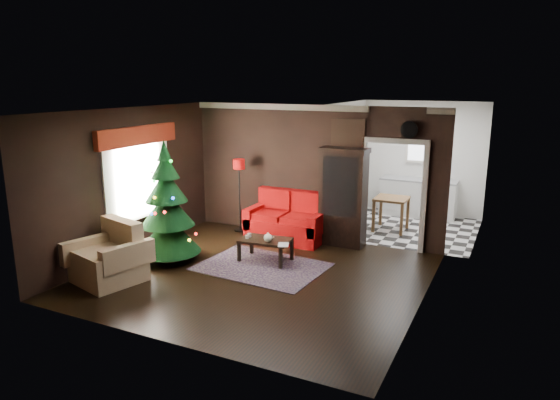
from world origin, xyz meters
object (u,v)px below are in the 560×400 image
at_px(floor_lamp, 240,195).
at_px(christmas_tree, 167,206).
at_px(armchair, 108,255).
at_px(loveseat, 287,217).
at_px(coffee_table, 265,250).
at_px(teapot, 268,238).
at_px(curio_cabinet, 343,199).
at_px(kitchen_table, 391,214).
at_px(wall_clock, 409,130).

bearing_deg(floor_lamp, christmas_tree, -97.78).
bearing_deg(armchair, loveseat, 77.95).
relative_size(coffee_table, teapot, 5.28).
distance_m(curio_cabinet, coffee_table, 1.97).
relative_size(curio_cabinet, coffee_table, 2.06).
xyz_separation_m(floor_lamp, kitchen_table, (2.97, 1.59, -0.45)).
height_order(coffee_table, kitchen_table, kitchen_table).
height_order(armchair, teapot, armchair).
bearing_deg(teapot, armchair, -137.46).
bearing_deg(teapot, loveseat, 101.96).
xyz_separation_m(christmas_tree, kitchen_table, (3.26, 3.71, -0.68)).
xyz_separation_m(floor_lamp, teapot, (1.48, -1.53, -0.32)).
bearing_deg(curio_cabinet, floor_lamp, -176.02).
height_order(curio_cabinet, kitchen_table, curio_cabinet).
height_order(curio_cabinet, armchair, curio_cabinet).
bearing_deg(floor_lamp, teapot, -45.95).
bearing_deg(loveseat, floor_lamp, 177.11).
relative_size(armchair, teapot, 5.91).
distance_m(curio_cabinet, wall_clock, 1.88).
height_order(floor_lamp, christmas_tree, christmas_tree).
relative_size(curio_cabinet, armchair, 1.83).
relative_size(coffee_table, wall_clock, 2.89).
bearing_deg(coffee_table, kitchen_table, 61.78).
bearing_deg(curio_cabinet, kitchen_table, 65.56).
distance_m(wall_clock, kitchen_table, 2.43).
bearing_deg(floor_lamp, loveseat, -2.89).
relative_size(christmas_tree, teapot, 12.85).
distance_m(loveseat, armchair, 3.75).
bearing_deg(armchair, wall_clock, 57.76).
xyz_separation_m(christmas_tree, teapot, (1.77, 0.59, -0.54)).
relative_size(floor_lamp, teapot, 9.14).
distance_m(floor_lamp, wall_clock, 3.86).
bearing_deg(coffee_table, wall_clock, 38.94).
height_order(curio_cabinet, floor_lamp, curio_cabinet).
distance_m(armchair, teapot, 2.75).
relative_size(armchair, wall_clock, 3.24).
xyz_separation_m(coffee_table, wall_clock, (2.16, 1.74, 2.16)).
height_order(curio_cabinet, wall_clock, wall_clock).
distance_m(christmas_tree, wall_clock, 4.73).
bearing_deg(kitchen_table, wall_clock, -66.25).
bearing_deg(teapot, wall_clock, 42.52).
height_order(teapot, wall_clock, wall_clock).
height_order(loveseat, teapot, loveseat).
relative_size(loveseat, armchair, 1.64).
distance_m(curio_cabinet, floor_lamp, 2.33).
xyz_separation_m(floor_lamp, coffee_table, (1.36, -1.40, -0.61)).
xyz_separation_m(loveseat, kitchen_table, (1.80, 1.65, -0.12)).
relative_size(loveseat, curio_cabinet, 0.89).
distance_m(coffee_table, wall_clock, 3.51).
bearing_deg(armchair, teapot, 57.77).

